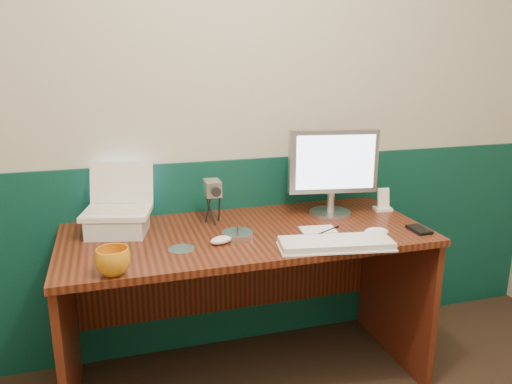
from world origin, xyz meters
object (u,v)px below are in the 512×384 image
object	(u,v)px
desk	(247,308)
mug	(113,261)
monitor	(332,172)
keyboard	(336,244)
camcorder	(213,200)
laptop	(115,189)

from	to	relation	value
desk	mug	size ratio (longest dim) A/B	12.85
monitor	mug	world-z (taller)	monitor
desk	monitor	size ratio (longest dim) A/B	3.77
keyboard	camcorder	xyz separation A→B (m)	(-0.41, 0.45, 0.10)
keyboard	desk	bearing A→B (deg)	145.70
laptop	monitor	bearing A→B (deg)	12.32
laptop	keyboard	distance (m)	0.96
keyboard	camcorder	bearing A→B (deg)	142.44
desk	laptop	bearing A→B (deg)	166.08
laptop	monitor	size ratio (longest dim) A/B	0.66
mug	keyboard	bearing A→B (deg)	0.75
laptop	monitor	distance (m)	1.00
laptop	keyboard	size ratio (longest dim) A/B	0.62
desk	camcorder	distance (m)	0.52
desk	mug	distance (m)	0.77
laptop	mug	xyz separation A→B (m)	(-0.03, -0.43, -0.15)
mug	monitor	bearing A→B (deg)	21.80
mug	camcorder	xyz separation A→B (m)	(0.46, 0.46, 0.06)
laptop	camcorder	size ratio (longest dim) A/B	1.30
desk	laptop	distance (m)	0.80
keyboard	camcorder	size ratio (longest dim) A/B	2.10
camcorder	monitor	bearing A→B (deg)	-3.19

